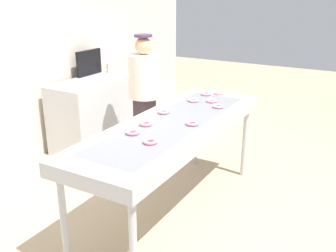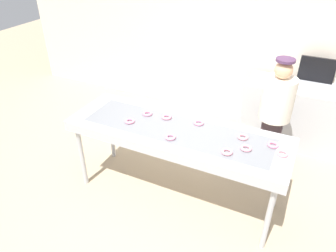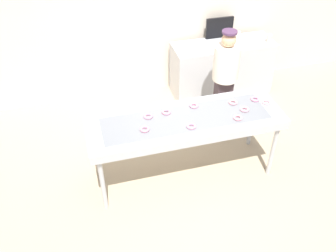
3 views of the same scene
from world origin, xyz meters
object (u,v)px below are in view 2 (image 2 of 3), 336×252
(strawberry_donut_1, at_px, (199,123))
(worker_baker, at_px, (275,112))
(strawberry_donut_3, at_px, (167,117))
(prep_counter, at_px, (305,117))
(strawberry_donut_5, at_px, (227,152))
(fryer_conveyor, at_px, (177,135))
(strawberry_donut_8, at_px, (130,121))
(strawberry_donut_7, at_px, (282,154))
(strawberry_donut_4, at_px, (243,137))
(strawberry_donut_6, at_px, (170,137))
(strawberry_donut_0, at_px, (147,114))
(menu_display, at_px, (317,70))
(strawberry_donut_2, at_px, (246,148))
(strawberry_donut_9, at_px, (273,145))

(strawberry_donut_1, bearing_deg, worker_baker, 43.93)
(strawberry_donut_3, bearing_deg, worker_baker, 33.81)
(prep_counter, bearing_deg, strawberry_donut_3, -131.48)
(strawberry_donut_5, bearing_deg, fryer_conveyor, 163.88)
(strawberry_donut_8, distance_m, worker_baker, 1.73)
(strawberry_donut_7, height_order, prep_counter, strawberry_donut_7)
(strawberry_donut_4, xyz_separation_m, strawberry_donut_8, (-1.22, -0.23, 0.00))
(prep_counter, bearing_deg, strawberry_donut_7, -94.40)
(strawberry_donut_4, xyz_separation_m, strawberry_donut_6, (-0.67, -0.32, 0.00))
(strawberry_donut_5, height_order, strawberry_donut_6, same)
(strawberry_donut_0, height_order, strawberry_donut_7, same)
(strawberry_donut_4, distance_m, worker_baker, 0.78)
(menu_display, bearing_deg, strawberry_donut_2, -102.77)
(fryer_conveyor, distance_m, strawberry_donut_6, 0.20)
(strawberry_donut_1, xyz_separation_m, strawberry_donut_7, (0.92, -0.18, 0.00))
(worker_baker, relative_size, menu_display, 3.33)
(strawberry_donut_2, bearing_deg, worker_baker, 82.34)
(strawberry_donut_3, relative_size, strawberry_donut_9, 1.00)
(prep_counter, bearing_deg, strawberry_donut_4, -108.43)
(fryer_conveyor, height_order, prep_counter, fryer_conveyor)
(strawberry_donut_7, bearing_deg, menu_display, 86.14)
(strawberry_donut_6, xyz_separation_m, strawberry_donut_7, (1.09, 0.21, 0.00))
(prep_counter, distance_m, menu_display, 0.68)
(strawberry_donut_0, relative_size, strawberry_donut_5, 1.00)
(strawberry_donut_3, relative_size, menu_display, 0.24)
(fryer_conveyor, bearing_deg, strawberry_donut_0, 161.92)
(strawberry_donut_3, distance_m, strawberry_donut_7, 1.31)
(strawberry_donut_6, bearing_deg, strawberry_donut_4, 25.70)
(strawberry_donut_2, xyz_separation_m, worker_baker, (0.13, 0.93, -0.04))
(fryer_conveyor, bearing_deg, prep_counter, 55.41)
(strawberry_donut_3, height_order, worker_baker, worker_baker)
(strawberry_donut_9, bearing_deg, strawberry_donut_7, -45.45)
(strawberry_donut_2, bearing_deg, strawberry_donut_8, -177.66)
(strawberry_donut_9, bearing_deg, strawberry_donut_6, -162.09)
(strawberry_donut_1, bearing_deg, fryer_conveyor, -130.00)
(strawberry_donut_4, xyz_separation_m, worker_baker, (0.20, 0.75, -0.04))
(menu_display, bearing_deg, strawberry_donut_4, -106.14)
(strawberry_donut_3, distance_m, strawberry_donut_5, 0.88)
(strawberry_donut_5, xyz_separation_m, strawberry_donut_6, (-0.60, -0.01, 0.00))
(strawberry_donut_2, bearing_deg, strawberry_donut_6, -169.05)
(strawberry_donut_0, distance_m, strawberry_donut_9, 1.43)
(strawberry_donut_0, height_order, strawberry_donut_8, same)
(strawberry_donut_5, xyz_separation_m, prep_counter, (0.62, 1.96, -0.49))
(strawberry_donut_7, distance_m, menu_display, 2.02)
(strawberry_donut_6, relative_size, worker_baker, 0.07)
(strawberry_donut_0, height_order, strawberry_donut_5, same)
(strawberry_donut_0, distance_m, strawberry_donut_4, 1.12)
(strawberry_donut_8, height_order, strawberry_donut_9, same)
(strawberry_donut_3, relative_size, strawberry_donut_7, 1.00)
(strawberry_donut_9, height_order, prep_counter, strawberry_donut_9)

